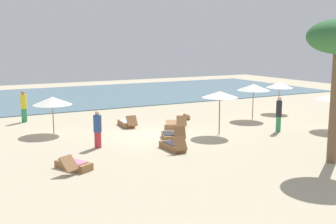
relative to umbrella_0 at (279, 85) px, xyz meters
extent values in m
plane|color=#BCAD8E|center=(-10.80, -2.26, -1.90)|extent=(60.00, 60.00, 0.00)
cube|color=slate|center=(-10.80, 14.74, -1.87)|extent=(48.00, 16.00, 0.06)
cylinder|color=olive|center=(0.00, 0.00, -0.87)|extent=(0.06, 0.06, 2.04)
cone|color=white|center=(0.00, 0.00, 0.01)|extent=(1.79, 1.79, 0.38)
cylinder|color=olive|center=(-1.19, -5.67, -0.93)|extent=(0.06, 0.06, 1.94)
cone|color=silver|center=(-1.19, -5.67, -0.06)|extent=(2.21, 2.21, 0.32)
cylinder|color=olive|center=(-15.14, 0.55, -0.94)|extent=(0.05, 0.05, 1.91)
cone|color=white|center=(-15.14, 0.55, -0.14)|extent=(2.03, 2.03, 0.41)
cylinder|color=brown|center=(-7.54, -3.76, -0.78)|extent=(0.05, 0.05, 2.23)
cone|color=silver|center=(-7.54, -3.76, 0.23)|extent=(1.89, 1.89, 0.32)
cylinder|color=brown|center=(-3.20, -1.16, -0.81)|extent=(0.05, 0.05, 2.17)
cone|color=silver|center=(-3.20, -1.16, 0.13)|extent=(2.03, 2.03, 0.39)
cube|color=olive|center=(-15.89, -6.08, -1.76)|extent=(1.25, 1.60, 0.28)
cube|color=olive|center=(-16.23, -6.70, -1.48)|extent=(0.73, 0.70, 0.53)
cube|color=#D17299|center=(-15.89, -6.08, -1.60)|extent=(0.95, 1.17, 0.03)
cube|color=brown|center=(-11.03, 0.52, -1.76)|extent=(0.74, 1.55, 0.28)
cube|color=brown|center=(-10.96, -0.17, -1.47)|extent=(0.61, 0.50, 0.56)
cube|color=white|center=(-11.03, 0.52, -1.60)|extent=(0.61, 1.09, 0.03)
cube|color=olive|center=(-8.85, -0.88, -1.76)|extent=(1.24, 1.60, 0.28)
cube|color=olive|center=(-8.51, -1.50, -1.47)|extent=(0.72, 0.67, 0.56)
cube|color=brown|center=(-11.18, -5.34, -1.76)|extent=(0.62, 1.51, 0.28)
cube|color=brown|center=(-11.19, -6.04, -1.46)|extent=(0.58, 0.40, 0.59)
cube|color=#26262D|center=(-11.18, -5.34, -1.60)|extent=(0.52, 1.06, 0.03)
cube|color=brown|center=(-10.37, -3.46, -1.76)|extent=(1.10, 1.62, 0.28)
cube|color=brown|center=(-10.12, -4.11, -1.46)|extent=(0.69, 0.61, 0.57)
cube|color=#26262D|center=(-10.37, -3.46, -1.60)|extent=(0.85, 1.16, 0.03)
cylinder|color=#BF3338|center=(-14.03, -3.42, -1.52)|extent=(0.35, 0.35, 0.74)
cylinder|color=#2D4C8C|center=(-14.03, -3.42, -0.77)|extent=(0.41, 0.41, 0.77)
sphere|color=beige|center=(-14.03, -3.42, -0.28)|extent=(0.21, 0.21, 0.21)
cylinder|color=#338C59|center=(-4.33, -4.69, -1.48)|extent=(0.31, 0.31, 0.83)
cylinder|color=#26262D|center=(-4.33, -4.69, -0.64)|extent=(0.36, 0.36, 0.86)
sphere|color=beige|center=(-4.33, -4.69, -0.10)|extent=(0.23, 0.23, 0.23)
cylinder|color=#338C59|center=(-15.97, 4.61, -1.48)|extent=(0.38, 0.38, 0.82)
cylinder|color=yellow|center=(-15.97, 4.61, -0.64)|extent=(0.45, 0.45, 0.86)
sphere|color=#A37556|center=(-15.97, 4.61, -0.11)|extent=(0.23, 0.23, 0.23)
cylinder|color=brown|center=(-6.46, -10.09, 0.39)|extent=(0.40, 0.40, 4.57)
cube|color=olive|center=(-6.81, 0.69, -1.88)|extent=(0.30, 0.43, 0.04)
ellipsoid|color=olive|center=(-6.81, 0.69, -1.72)|extent=(0.45, 0.71, 0.29)
sphere|color=olive|center=(-6.88, 0.97, -1.66)|extent=(0.21, 0.21, 0.21)
camera|label=1|loc=(-19.89, -21.33, 2.92)|focal=44.52mm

